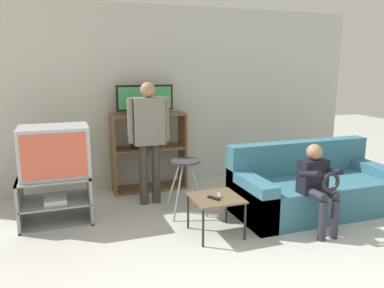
{
  "coord_description": "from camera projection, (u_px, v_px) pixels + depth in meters",
  "views": [
    {
      "loc": [
        -1.34,
        -2.03,
        1.75
      ],
      "look_at": [
        0.01,
        1.82,
        0.9
      ],
      "focal_mm": 35.0,
      "sensor_mm": 36.0,
      "label": 1
    }
  ],
  "objects": [
    {
      "name": "wall_back",
      "position": [
        157.0,
        97.0,
        5.49
      ],
      "size": [
        6.4,
        0.06,
        2.6
      ],
      "color": "beige",
      "rests_on": "ground_plane"
    },
    {
      "name": "tv_stand",
      "position": [
        56.0,
        199.0,
        4.27
      ],
      "size": [
        0.78,
        0.59,
        0.54
      ],
      "color": "#939399",
      "rests_on": "ground_plane"
    },
    {
      "name": "television_main",
      "position": [
        55.0,
        151.0,
        4.18
      ],
      "size": [
        0.74,
        0.53,
        0.56
      ],
      "color": "#B2B2B7",
      "rests_on": "tv_stand"
    },
    {
      "name": "media_shelf",
      "position": [
        149.0,
        151.0,
        5.33
      ],
      "size": [
        1.04,
        0.37,
        1.11
      ],
      "color": "brown",
      "rests_on": "ground_plane"
    },
    {
      "name": "television_flat",
      "position": [
        145.0,
        100.0,
        5.18
      ],
      "size": [
        0.79,
        0.2,
        0.39
      ],
      "color": "black",
      "rests_on": "media_shelf"
    },
    {
      "name": "folding_stool",
      "position": [
        185.0,
        171.0,
        4.42
      ],
      "size": [
        0.44,
        0.39,
        0.67
      ],
      "color": "#99999E",
      "rests_on": "ground_plane"
    },
    {
      "name": "snack_table",
      "position": [
        216.0,
        201.0,
        3.91
      ],
      "size": [
        0.51,
        0.51,
        0.41
      ],
      "color": "brown",
      "rests_on": "ground_plane"
    },
    {
      "name": "remote_control_black",
      "position": [
        214.0,
        198.0,
        3.83
      ],
      "size": [
        0.1,
        0.14,
        0.02
      ],
      "primitive_type": "cube",
      "rotation": [
        0.0,
        0.0,
        0.51
      ],
      "color": "black",
      "rests_on": "snack_table"
    },
    {
      "name": "remote_control_white",
      "position": [
        219.0,
        195.0,
        3.92
      ],
      "size": [
        0.07,
        0.15,
        0.02
      ],
      "primitive_type": "cube",
      "rotation": [
        0.0,
        0.0,
        -0.28
      ],
      "color": "gray",
      "rests_on": "snack_table"
    },
    {
      "name": "couch",
      "position": [
        312.0,
        189.0,
        4.59
      ],
      "size": [
        1.96,
        0.89,
        0.82
      ],
      "color": "teal",
      "rests_on": "ground_plane"
    },
    {
      "name": "person_standing_adult",
      "position": [
        149.0,
        132.0,
        4.7
      ],
      "size": [
        0.53,
        0.2,
        1.56
      ],
      "color": "#3D3833",
      "rests_on": "ground_plane"
    },
    {
      "name": "person_seated_child",
      "position": [
        317.0,
        181.0,
        3.95
      ],
      "size": [
        0.33,
        0.43,
        0.94
      ],
      "color": "#2D2D38",
      "rests_on": "ground_plane"
    }
  ]
}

